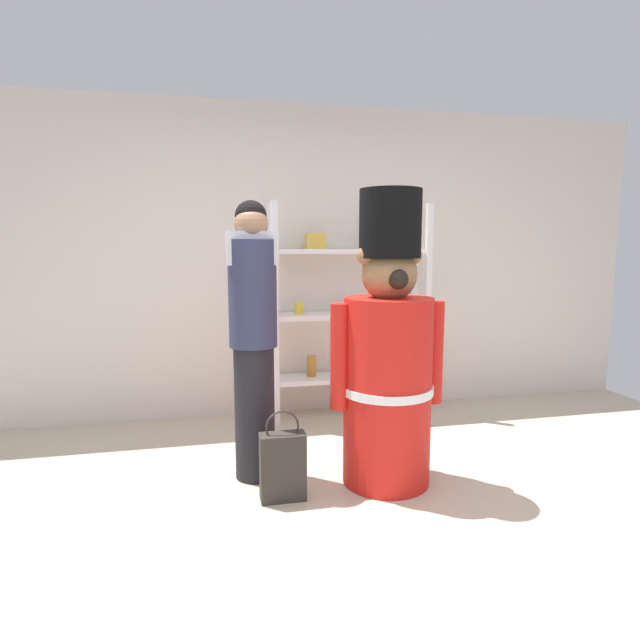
% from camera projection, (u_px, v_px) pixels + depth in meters
% --- Properties ---
extents(ground_plane, '(6.40, 6.40, 0.00)m').
position_uv_depth(ground_plane, '(370.00, 544.00, 2.52)').
color(ground_plane, beige).
extents(back_wall, '(6.40, 0.12, 2.60)m').
position_uv_depth(back_wall, '(293.00, 263.00, 4.47)').
color(back_wall, silver).
rests_on(back_wall, ground_plane).
extents(merchandise_shelf, '(1.34, 0.35, 1.79)m').
position_uv_depth(merchandise_shelf, '(349.00, 309.00, 4.41)').
color(merchandise_shelf, white).
rests_on(merchandise_shelf, ground_plane).
extents(teddy_bear_guard, '(0.71, 0.55, 1.76)m').
position_uv_depth(teddy_bear_guard, '(388.00, 361.00, 3.11)').
color(teddy_bear_guard, red).
rests_on(teddy_bear_guard, ground_plane).
extents(person_shopper, '(0.31, 0.29, 1.71)m').
position_uv_depth(person_shopper, '(253.00, 334.00, 3.15)').
color(person_shopper, black).
rests_on(person_shopper, ground_plane).
extents(shopping_bag, '(0.26, 0.12, 0.53)m').
position_uv_depth(shopping_bag, '(283.00, 465.00, 2.95)').
color(shopping_bag, '#332D28').
rests_on(shopping_bag, ground_plane).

